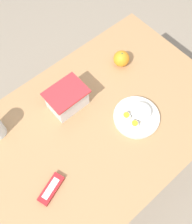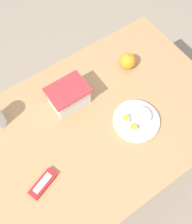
{
  "view_description": "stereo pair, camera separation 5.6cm",
  "coord_description": "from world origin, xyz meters",
  "px_view_note": "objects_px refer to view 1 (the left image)",
  "views": [
    {
      "loc": [
        -0.31,
        -0.36,
        1.83
      ],
      "look_at": [
        0.03,
        0.03,
        0.8
      ],
      "focal_mm": 42.0,
      "sensor_mm": 36.0,
      "label": 1
    },
    {
      "loc": [
        -0.27,
        -0.4,
        1.83
      ],
      "look_at": [
        0.03,
        0.03,
        0.8
      ],
      "focal_mm": 42.0,
      "sensor_mm": 36.0,
      "label": 2
    }
  ],
  "objects_px": {
    "rice_plate": "(137,116)",
    "candy_bar": "(51,189)",
    "food_container": "(67,99)",
    "orange_fruit": "(121,59)"
  },
  "relations": [
    {
      "from": "rice_plate",
      "to": "candy_bar",
      "type": "relative_size",
      "value": 1.54
    },
    {
      "from": "candy_bar",
      "to": "food_container",
      "type": "bearing_deg",
      "value": 41.97
    },
    {
      "from": "rice_plate",
      "to": "candy_bar",
      "type": "distance_m",
      "value": 0.48
    },
    {
      "from": "orange_fruit",
      "to": "candy_bar",
      "type": "relative_size",
      "value": 0.59
    },
    {
      "from": "candy_bar",
      "to": "orange_fruit",
      "type": "bearing_deg",
      "value": 23.1
    },
    {
      "from": "rice_plate",
      "to": "orange_fruit",
      "type": "bearing_deg",
      "value": 59.92
    },
    {
      "from": "rice_plate",
      "to": "food_container",
      "type": "bearing_deg",
      "value": 126.93
    },
    {
      "from": "food_container",
      "to": "rice_plate",
      "type": "xyz_separation_m",
      "value": [
        0.19,
        -0.25,
        -0.03
      ]
    },
    {
      "from": "rice_plate",
      "to": "candy_bar",
      "type": "xyz_separation_m",
      "value": [
        -0.48,
        -0.0,
        -0.01
      ]
    },
    {
      "from": "rice_plate",
      "to": "candy_bar",
      "type": "height_order",
      "value": "rice_plate"
    }
  ]
}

